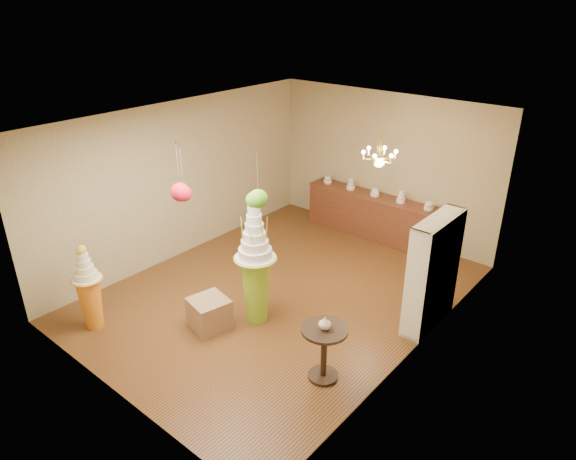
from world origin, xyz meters
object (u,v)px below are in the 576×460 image
Objects in this scene: pedestal_green at (256,272)px; round_table at (324,346)px; pedestal_orange at (90,295)px; sideboard at (373,215)px.

pedestal_green is 2.71× the size of round_table.
pedestal_green reaches higher than pedestal_orange.
sideboard is at bearing 74.05° from pedestal_orange.
pedestal_orange reaches higher than round_table.
pedestal_orange is 1.77× the size of round_table.
sideboard is (-0.21, 3.82, -0.37)m from pedestal_green.
pedestal_green is 1.53× the size of pedestal_orange.
sideboard is 3.81× the size of round_table.
round_table is at bearing -14.87° from pedestal_green.
pedestal_green is at bearing 44.53° from pedestal_orange.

